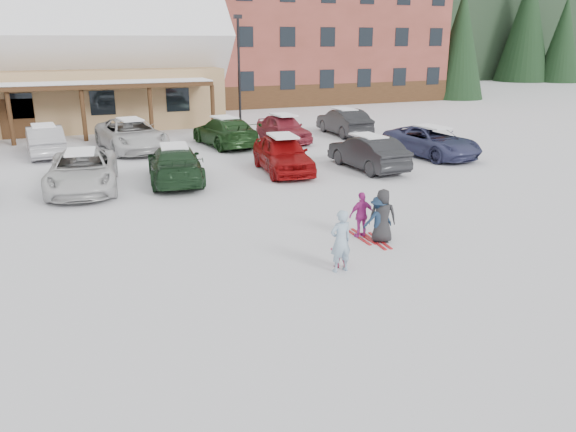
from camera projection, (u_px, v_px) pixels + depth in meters
name	position (u px, v px, depth m)	size (l,w,h in m)	color
ground	(292.00, 268.00, 13.73)	(160.00, 160.00, 0.00)	white
alpine_hotel	(276.00, 0.00, 49.81)	(31.48, 14.01, 21.48)	brown
lamp_post	(239.00, 64.00, 36.00)	(0.50, 0.25, 6.81)	black
conifer_1	(462.00, 28.00, 50.90)	(4.84, 4.84, 11.22)	black
conifer_3	(173.00, 41.00, 53.20)	(3.96, 3.96, 9.18)	black
conifer_4	(411.00, 28.00, 64.61)	(5.06, 5.06, 11.73)	black
adult_skier	(341.00, 241.00, 13.30)	(0.56, 0.37, 1.54)	#91ADC5
toddler_red	(339.00, 250.00, 13.68)	(0.42, 0.33, 0.87)	#C4345F
child_navy	(378.00, 219.00, 15.33)	(0.83, 0.48, 1.28)	#172B45
skis_child_navy	(377.00, 241.00, 15.52)	(0.20, 1.40, 0.03)	red
child_magenta	(362.00, 215.00, 15.66)	(0.77, 0.32, 1.31)	#B72B8E
skis_child_magenta	(361.00, 237.00, 15.85)	(0.20, 1.40, 0.03)	red
bystander_dark	(383.00, 216.00, 15.28)	(0.73, 0.47, 1.49)	#242326
parked_car_2	(82.00, 171.00, 20.60)	(2.40, 5.21, 1.45)	silver
parked_car_3	(175.00, 164.00, 21.76)	(2.00, 4.91, 1.42)	#18331C
parked_car_4	(283.00, 154.00, 23.37)	(1.83, 4.54, 1.55)	maroon
parked_car_5	(368.00, 152.00, 23.92)	(1.53, 4.39, 1.45)	black
parked_car_6	(431.00, 142.00, 26.56)	(2.34, 5.07, 1.41)	navy
parked_car_9	(45.00, 141.00, 26.64)	(1.55, 4.44, 1.46)	#A9A8AD
parked_car_10	(131.00, 135.00, 27.91)	(2.61, 5.66, 1.57)	silver
parked_car_11	(225.00, 132.00, 29.11)	(2.09, 5.15, 1.49)	#1A3C18
parked_car_12	(283.00, 128.00, 30.31)	(1.74, 4.31, 1.47)	#982A3A
parked_car_13	(344.00, 122.00, 32.53)	(1.59, 4.55, 1.50)	black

